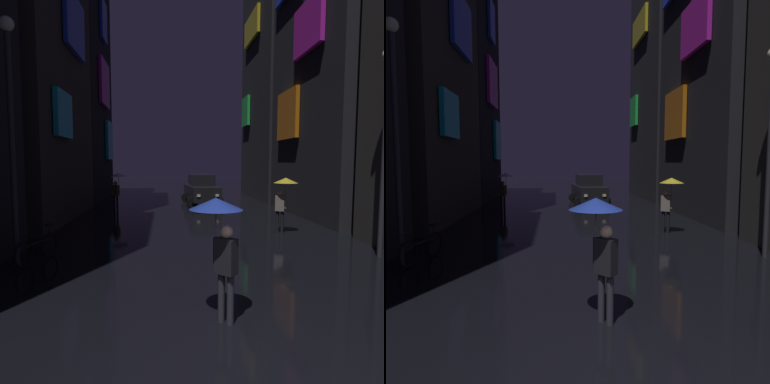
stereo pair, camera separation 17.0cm
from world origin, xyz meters
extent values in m
cube|color=#19D8F2|center=(-5.35, 11.43, 4.69)|extent=(0.20, 2.10, 1.89)
cube|color=#264CF9|center=(-5.35, 13.72, 9.20)|extent=(0.20, 3.20, 2.64)
cube|color=black|center=(-7.50, 21.92, 8.32)|extent=(4.00, 7.83, 16.63)
cube|color=#19D8F2|center=(-5.35, 23.36, 4.35)|extent=(0.20, 2.26, 2.86)
cube|color=#F226D8|center=(-5.35, 21.72, 8.23)|extent=(0.20, 3.22, 3.10)
cube|color=#264CF9|center=(-5.35, 21.84, 12.56)|extent=(0.20, 1.89, 2.71)
cube|color=#232328|center=(7.50, 13.24, 8.74)|extent=(4.00, 8.49, 17.48)
cube|color=orange|center=(5.35, 14.43, 5.19)|extent=(0.20, 2.70, 2.53)
cube|color=#F226D8|center=(5.35, 12.09, 8.83)|extent=(0.20, 2.96, 2.26)
cube|color=#232328|center=(7.50, 21.97, 12.75)|extent=(4.00, 7.95, 25.50)
cube|color=#26E54C|center=(5.35, 23.88, 6.73)|extent=(0.20, 1.91, 2.28)
cube|color=yellow|center=(5.35, 22.35, 12.61)|extent=(0.20, 3.82, 1.89)
cylinder|color=#2D2D38|center=(-0.07, 2.00, 0.42)|extent=(0.12, 0.12, 0.85)
cylinder|color=#2D2D38|center=(-0.20, 2.12, 0.42)|extent=(0.12, 0.12, 0.85)
cube|color=black|center=(-0.14, 2.06, 1.15)|extent=(0.40, 0.39, 0.60)
sphere|color=beige|center=(-0.14, 2.06, 1.56)|extent=(0.22, 0.22, 0.22)
cylinder|color=black|center=(-0.30, 2.15, 1.20)|extent=(0.09, 0.09, 0.50)
cylinder|color=slate|center=(-0.30, 2.15, 1.53)|extent=(0.02, 0.02, 0.77)
cone|color=#263FB2|center=(-0.30, 2.15, 2.02)|extent=(0.90, 0.90, 0.20)
cylinder|color=black|center=(3.16, 9.24, 0.42)|extent=(0.12, 0.12, 0.85)
cylinder|color=black|center=(3.31, 9.15, 0.42)|extent=(0.12, 0.12, 0.85)
cube|color=gray|center=(3.24, 9.19, 1.15)|extent=(0.40, 0.36, 0.60)
sphere|color=beige|center=(3.24, 9.19, 1.56)|extent=(0.22, 0.22, 0.22)
cylinder|color=gray|center=(3.42, 9.15, 1.20)|extent=(0.09, 0.09, 0.50)
cylinder|color=slate|center=(3.42, 9.15, 1.53)|extent=(0.02, 0.02, 0.77)
cone|color=yellow|center=(3.42, 9.15, 2.02)|extent=(0.90, 0.90, 0.20)
cylinder|color=black|center=(-3.93, 15.62, 0.42)|extent=(0.12, 0.12, 0.85)
cylinder|color=black|center=(-3.77, 15.54, 0.42)|extent=(0.12, 0.12, 0.85)
cube|color=brown|center=(-3.85, 15.58, 1.15)|extent=(0.40, 0.34, 0.60)
sphere|color=#9E7051|center=(-3.85, 15.58, 1.56)|extent=(0.22, 0.22, 0.22)
cylinder|color=brown|center=(-3.67, 15.55, 1.20)|extent=(0.09, 0.09, 0.50)
cylinder|color=slate|center=(-3.67, 15.55, 1.53)|extent=(0.02, 0.02, 0.77)
cone|color=silver|center=(-3.67, 15.55, 2.02)|extent=(0.90, 0.90, 0.20)
torus|color=black|center=(-4.75, 5.41, 0.36)|extent=(0.25, 0.71, 0.72)
torus|color=black|center=(-4.45, 6.47, 0.36)|extent=(0.25, 0.71, 0.72)
cylinder|color=black|center=(-4.60, 5.94, 0.54)|extent=(0.32, 0.98, 0.05)
cylinder|color=black|center=(-4.45, 6.47, 0.71)|extent=(0.04, 0.04, 0.40)
cube|color=black|center=(-4.45, 6.47, 0.93)|extent=(0.18, 0.26, 0.06)
cylinder|color=black|center=(-4.75, 5.41, 0.91)|extent=(0.15, 0.44, 0.03)
cube|color=black|center=(1.19, 18.28, 0.77)|extent=(2.02, 4.22, 0.90)
cube|color=black|center=(1.19, 18.28, 1.57)|extent=(1.59, 1.96, 0.70)
cylinder|color=black|center=(2.10, 17.02, 0.32)|extent=(0.66, 0.27, 0.64)
cylinder|color=black|center=(0.49, 16.89, 0.32)|extent=(0.66, 0.27, 0.64)
cylinder|color=black|center=(1.89, 19.68, 0.32)|extent=(0.66, 0.27, 0.64)
cylinder|color=black|center=(0.28, 19.55, 0.32)|extent=(0.66, 0.27, 0.64)
cube|color=white|center=(1.90, 16.26, 0.77)|extent=(0.20, 0.08, 0.14)
cube|color=white|center=(0.81, 16.18, 0.77)|extent=(0.20, 0.08, 0.14)
cylinder|color=#2D2D33|center=(5.00, 5.74, 2.73)|extent=(0.14, 0.14, 5.46)
cylinder|color=#2D2D33|center=(-5.00, 5.61, 2.96)|extent=(0.14, 0.14, 5.92)
sphere|color=#F9EFCC|center=(-5.00, 5.61, 6.10)|extent=(0.36, 0.36, 0.36)
camera|label=1|loc=(-1.15, -3.44, 2.71)|focal=32.00mm
camera|label=2|loc=(-0.98, -3.45, 2.71)|focal=32.00mm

